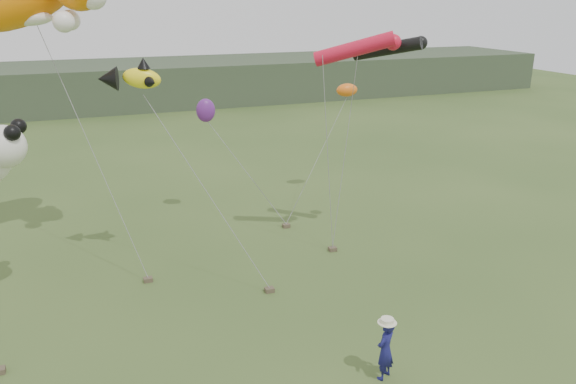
{
  "coord_description": "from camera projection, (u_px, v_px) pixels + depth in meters",
  "views": [
    {
      "loc": [
        -5.37,
        -13.34,
        9.95
      ],
      "look_at": [
        0.79,
        3.0,
        3.95
      ],
      "focal_mm": 35.0,
      "sensor_mm": 36.0,
      "label": 1
    }
  ],
  "objects": [
    {
      "name": "sandbag_anchors",
      "position": [
        223.0,
        275.0,
        21.2
      ],
      "size": [
        12.52,
        7.41,
        0.16
      ],
      "color": "brown",
      "rests_on": "ground"
    },
    {
      "name": "ground",
      "position": [
        299.0,
        350.0,
        16.83
      ],
      "size": [
        120.0,
        120.0,
        0.0
      ],
      "primitive_type": "plane",
      "color": "#385123",
      "rests_on": "ground"
    },
    {
      "name": "tube_kites",
      "position": [
        375.0,
        48.0,
        21.18
      ],
      "size": [
        4.48,
        2.46,
        1.36
      ],
      "color": "black",
      "rests_on": "ground"
    },
    {
      "name": "headland",
      "position": [
        100.0,
        86.0,
        54.71
      ],
      "size": [
        90.0,
        13.0,
        4.0
      ],
      "color": "#2D3D28",
      "rests_on": "ground"
    },
    {
      "name": "fish_kite",
      "position": [
        129.0,
        78.0,
        19.47
      ],
      "size": [
        2.28,
        1.5,
        1.15
      ],
      "color": "yellow",
      "rests_on": "ground"
    },
    {
      "name": "festival_attendant",
      "position": [
        385.0,
        350.0,
        15.31
      ],
      "size": [
        0.78,
        0.7,
        1.78
      ],
      "primitive_type": "imported",
      "rotation": [
        0.0,
        0.0,
        3.68
      ],
      "color": "navy",
      "rests_on": "ground"
    },
    {
      "name": "misc_kites",
      "position": [
        276.0,
        100.0,
        26.74
      ],
      "size": [
        8.39,
        1.24,
        1.3
      ],
      "color": "orange",
      "rests_on": "ground"
    }
  ]
}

